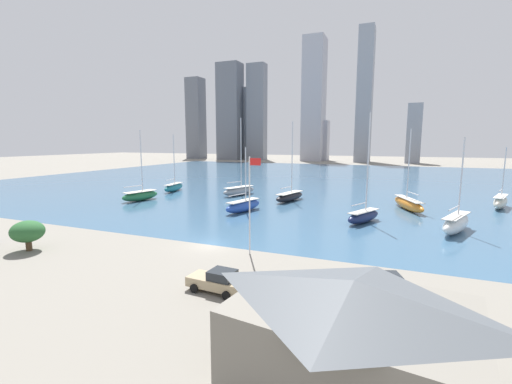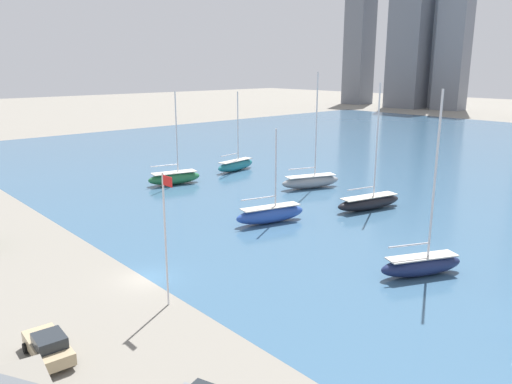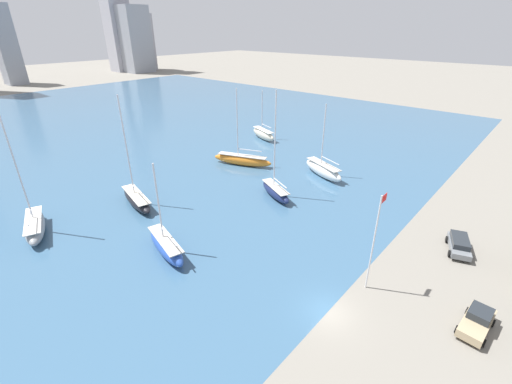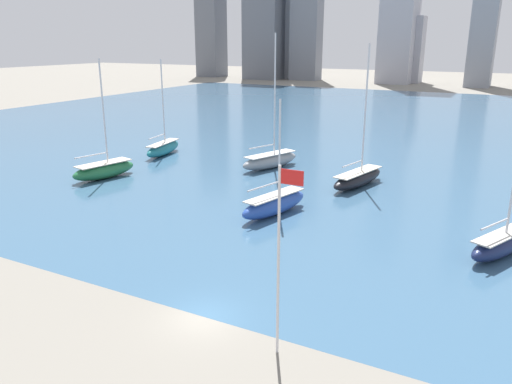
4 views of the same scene
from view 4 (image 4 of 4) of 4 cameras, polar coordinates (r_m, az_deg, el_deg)
name	(u,v)px [view 4 (image 4 of 4)]	position (r m, az deg, el deg)	size (l,w,h in m)	color
ground_plane	(204,317)	(29.47, -5.93, -14.03)	(500.00, 500.00, 0.00)	gray
harbor_water	(424,130)	(93.23, 18.62, 6.74)	(180.00, 140.00, 0.00)	#385B7A
flag_pole	(280,255)	(23.88, 2.74, -7.24)	(1.24, 0.14, 9.76)	silver
distant_city_skyline	(444,3)	(192.02, 20.73, 19.55)	(207.64, 21.14, 71.11)	slate
sailboat_gray	(270,160)	(61.42, 1.65, 3.70)	(5.01, 8.98, 15.96)	gray
sailboat_blue	(274,204)	(44.99, 2.12, -1.35)	(3.94, 8.45, 10.31)	#284CA8
sailboat_green	(104,170)	(59.46, -16.97, 2.47)	(4.10, 8.14, 13.28)	#236B3D
sailboat_black	(358,178)	(54.84, 11.58, 1.62)	(4.15, 9.37, 14.87)	black
sailboat_navy	(501,243)	(40.62, 26.21, -5.22)	(4.74, 7.49, 15.06)	#19234C
sailboat_teal	(163,148)	(69.74, -10.56, 4.97)	(3.13, 8.36, 12.76)	#1E757F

